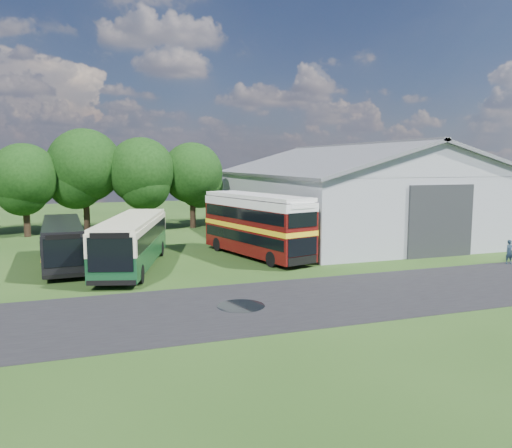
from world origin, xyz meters
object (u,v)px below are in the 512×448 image
object	(u,v)px
bus_maroon_double	(256,226)
storage_shed	(353,188)
bus_green_single	(132,241)
bus_dark_single	(63,242)
visitor_a	(510,252)

from	to	relation	value
bus_maroon_double	storage_shed	bearing A→B (deg)	18.23
bus_green_single	bus_dark_single	size ratio (longest dim) A/B	1.14
visitor_a	bus_dark_single	bearing A→B (deg)	166.02
storage_shed	bus_dark_single	size ratio (longest dim) A/B	2.42
storage_shed	bus_maroon_double	world-z (taller)	storage_shed
bus_maroon_double	visitor_a	xyz separation A→B (m)	(14.55, -7.69, -1.38)
storage_shed	visitor_a	size ratio (longest dim) A/B	15.85
visitor_a	bus_green_single	bearing A→B (deg)	168.02
bus_green_single	visitor_a	size ratio (longest dim) A/B	7.50
storage_shed	bus_green_single	size ratio (longest dim) A/B	2.11
bus_maroon_double	visitor_a	world-z (taller)	bus_maroon_double
storage_shed	bus_green_single	xyz separation A→B (m)	(-20.39, -8.95, -2.49)
storage_shed	visitor_a	xyz separation A→B (m)	(2.61, -15.55, -3.38)
bus_green_single	bus_maroon_double	xyz separation A→B (m)	(8.45, 1.09, 0.49)
bus_dark_single	bus_maroon_double	bearing A→B (deg)	-8.03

